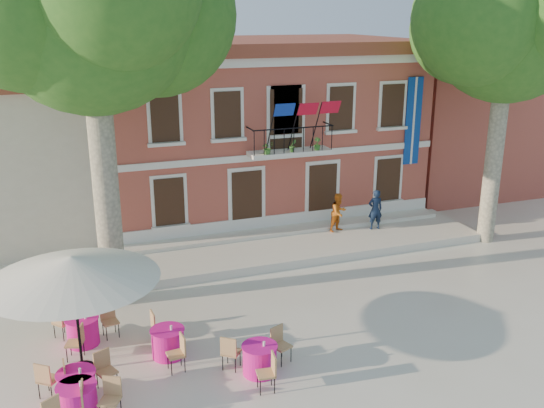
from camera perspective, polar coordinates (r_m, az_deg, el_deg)
The scene contains 14 objects.
ground at distance 18.70m, azimuth 2.08°, elevation -9.71°, with size 90.00×90.00×0.00m, color beige.
main_building at distance 27.12m, azimuth -1.75°, elevation 7.40°, with size 13.50×9.59×7.50m.
neighbor_east at distance 33.70m, azimuth 17.65°, elevation 7.62°, with size 9.40×9.40×6.40m.
terrace at distance 23.05m, azimuth 2.65°, elevation -3.87°, with size 14.00×3.40×0.30m, color silver.
plane_tree_west at distance 17.73m, azimuth -16.74°, elevation 17.36°, with size 6.02×6.02×11.83m.
plane_tree_east at distance 23.89m, azimuth 21.40°, elevation 15.33°, with size 5.59×5.59×10.99m.
patio_umbrella at distance 15.20m, azimuth -18.33°, elevation -5.79°, with size 4.15×4.15×3.08m.
pedestrian_navy at distance 24.36m, azimuth 9.69°, elevation -0.51°, with size 0.59×0.39×1.62m, color #101C35.
pedestrian_orange at distance 23.93m, azimuth 6.29°, elevation -0.79°, with size 0.75×0.59×1.55m, color orange.
cafe_table_0 at distance 14.68m, azimuth -17.84°, elevation -17.07°, with size 1.87×1.66×0.95m.
cafe_table_1 at distance 15.43m, azimuth -1.17°, elevation -14.27°, with size 1.86×1.73×0.95m.
cafe_table_2 at distance 15.12m, azimuth -17.89°, elevation -15.95°, with size 1.86×1.72×0.95m.
cafe_table_3 at distance 17.39m, azimuth -17.39°, elevation -11.21°, with size 1.77×1.84×0.95m.
cafe_table_4 at distance 16.34m, azimuth -9.78°, elevation -12.63°, with size 0.90×1.95×0.95m.
Camera 1 is at (-6.25, -15.41, 8.57)m, focal length 40.00 mm.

